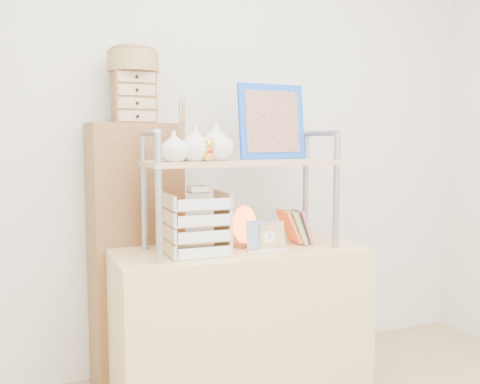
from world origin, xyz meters
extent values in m
cube|color=silver|center=(0.00, 1.70, 1.30)|extent=(3.40, 0.02, 2.60)
cube|color=tan|center=(0.00, 1.20, 0.38)|extent=(1.20, 0.50, 0.75)
cube|color=brown|center=(-0.43, 1.57, 0.68)|extent=(0.47, 0.28, 1.35)
cylinder|color=gray|center=(-0.43, 1.05, 1.02)|extent=(0.03, 0.03, 0.55)
cylinder|color=gray|center=(-0.43, 1.35, 1.02)|extent=(0.03, 0.03, 0.55)
cylinder|color=gray|center=(-0.43, 1.20, 1.30)|extent=(0.03, 0.30, 0.03)
cylinder|color=gray|center=(0.43, 1.05, 1.02)|extent=(0.03, 0.03, 0.55)
cylinder|color=gray|center=(0.43, 1.35, 1.02)|extent=(0.03, 0.03, 0.55)
cylinder|color=gray|center=(0.43, 1.20, 1.30)|extent=(0.03, 0.30, 0.03)
cube|color=tan|center=(0.00, 1.20, 1.16)|extent=(0.90, 0.34, 0.02)
imported|color=silver|center=(-0.33, 1.18, 1.24)|extent=(0.13, 0.13, 0.14)
imported|color=silver|center=(-0.22, 1.20, 1.25)|extent=(0.15, 0.15, 0.16)
imported|color=silver|center=(-0.12, 1.22, 1.26)|extent=(0.17, 0.17, 0.17)
cylinder|color=#2847AE|center=(-0.24, 1.32, 1.22)|extent=(0.07, 0.07, 0.10)
cube|color=blue|center=(0.21, 1.30, 1.36)|extent=(0.38, 0.10, 0.37)
cube|color=brown|center=(0.21, 1.29, 1.36)|extent=(0.31, 0.07, 0.30)
cube|color=#C05474|center=(0.33, 1.20, 0.83)|extent=(0.07, 0.12, 0.17)
cube|color=#55A854|center=(0.31, 1.22, 0.83)|extent=(0.08, 0.12, 0.16)
cube|color=tan|center=(0.29, 1.20, 0.83)|extent=(0.08, 0.13, 0.16)
cube|color=orange|center=(0.27, 1.22, 0.83)|extent=(0.09, 0.14, 0.16)
cube|color=tan|center=(-0.23, 1.17, 0.76)|extent=(0.26, 0.24, 0.01)
cube|color=white|center=(-0.23, 1.05, 0.78)|extent=(0.24, 0.01, 0.05)
cube|color=tan|center=(-0.23, 1.17, 0.83)|extent=(0.26, 0.24, 0.01)
cube|color=white|center=(-0.23, 1.05, 0.85)|extent=(0.24, 0.01, 0.05)
cube|color=tan|center=(-0.23, 1.17, 0.90)|extent=(0.26, 0.24, 0.01)
cube|color=white|center=(-0.23, 1.05, 0.92)|extent=(0.24, 0.01, 0.05)
cube|color=tan|center=(-0.23, 1.17, 0.97)|extent=(0.26, 0.24, 0.01)
cube|color=white|center=(-0.23, 1.05, 0.99)|extent=(0.24, 0.01, 0.05)
cube|color=beige|center=(-0.23, 1.15, 1.05)|extent=(0.08, 0.08, 0.03)
cylinder|color=brown|center=(0.03, 1.24, 0.76)|extent=(0.11, 0.11, 0.02)
ellipsoid|color=#FF5D1E|center=(0.03, 1.24, 0.86)|extent=(0.13, 0.12, 0.18)
cube|color=tan|center=(0.11, 1.13, 0.81)|extent=(0.09, 0.04, 0.12)
cylinder|color=white|center=(0.11, 1.11, 0.82)|extent=(0.06, 0.01, 0.06)
cube|color=white|center=(0.10, 1.13, 0.75)|extent=(0.20, 0.06, 0.01)
cube|color=navy|center=(0.05, 1.13, 0.83)|extent=(0.09, 0.03, 0.13)
cube|color=#A2805C|center=(0.15, 1.14, 0.82)|extent=(0.09, 0.03, 0.12)
cube|color=brown|center=(-0.43, 1.55, 1.48)|extent=(0.20, 0.15, 0.25)
cube|color=tan|center=(-0.43, 1.47, 1.38)|extent=(0.18, 0.01, 0.05)
cube|color=tan|center=(-0.43, 1.47, 1.44)|extent=(0.18, 0.01, 0.05)
cube|color=tan|center=(-0.43, 1.47, 1.51)|extent=(0.18, 0.01, 0.05)
cube|color=tan|center=(-0.43, 1.47, 1.57)|extent=(0.18, 0.01, 0.05)
cylinder|color=olive|center=(-0.43, 1.55, 1.65)|extent=(0.25, 0.25, 0.10)
camera|label=1|loc=(-0.94, -1.13, 1.28)|focal=40.00mm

